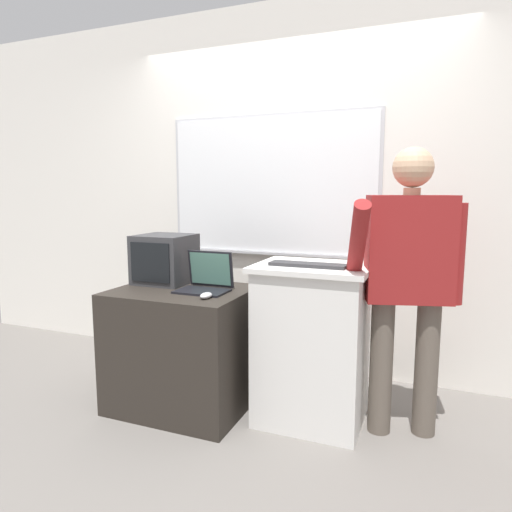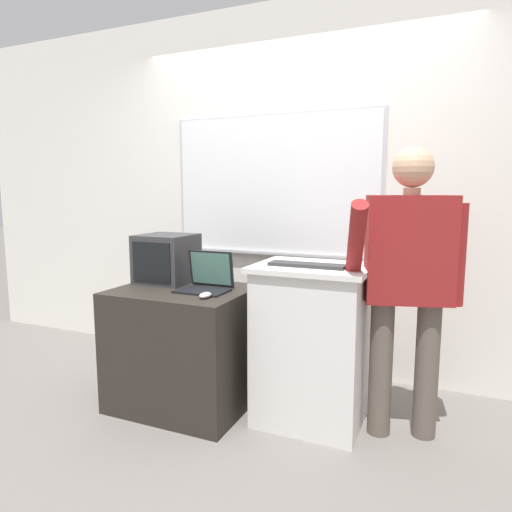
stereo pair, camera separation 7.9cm
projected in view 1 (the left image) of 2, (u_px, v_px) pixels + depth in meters
name	position (u px, v px, depth m)	size (l,w,h in m)	color
ground_plane	(219.00, 445.00, 2.51)	(30.00, 30.00, 0.00)	slate
back_wall	(292.00, 191.00, 3.52)	(6.40, 0.17, 2.77)	silver
lectern_podium	(312.00, 343.00, 2.73)	(0.67, 0.53, 0.96)	silver
side_desk	(183.00, 348.00, 2.94)	(0.84, 0.68, 0.77)	#28231E
person_presenter	(408.00, 272.00, 2.52)	(0.63, 0.62, 1.62)	brown
laptop	(207.00, 279.00, 2.85)	(0.31, 0.25, 0.24)	black
wireless_keyboard	(308.00, 265.00, 2.61)	(0.44, 0.12, 0.02)	#2D2D30
computer_mouse_by_laptop	(206.00, 296.00, 2.64)	(0.06, 0.10, 0.03)	#BCBCC1
crt_monitor	(165.00, 259.00, 3.07)	(0.35, 0.35, 0.33)	#333335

